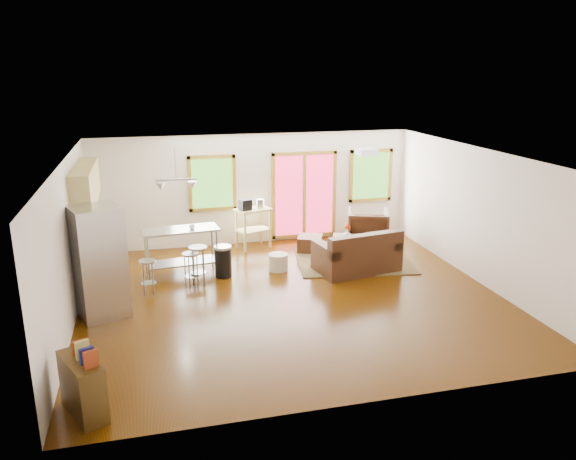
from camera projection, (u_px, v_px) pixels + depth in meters
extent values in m
cube|color=#331901|center=(292.00, 298.00, 10.31)|extent=(7.50, 7.00, 0.02)
cube|color=white|center=(292.00, 156.00, 9.58)|extent=(7.50, 7.00, 0.02)
cube|color=silver|center=(255.00, 189.00, 13.21)|extent=(7.50, 0.02, 2.60)
cube|color=silver|center=(67.00, 245.00, 9.06)|extent=(0.02, 7.00, 2.60)
cube|color=silver|center=(480.00, 216.00, 10.83)|extent=(0.02, 7.00, 2.60)
cube|color=silver|center=(366.00, 308.00, 6.68)|extent=(7.50, 0.02, 2.60)
cube|color=#2B5219|center=(212.00, 183.00, 12.88)|extent=(0.94, 0.02, 1.14)
cube|color=olive|center=(211.00, 157.00, 12.71)|extent=(1.10, 0.05, 0.08)
cube|color=olive|center=(213.00, 209.00, 13.05)|extent=(1.10, 0.05, 0.08)
cube|color=olive|center=(190.00, 184.00, 12.76)|extent=(0.08, 0.05, 1.30)
cube|color=olive|center=(234.00, 182.00, 13.00)|extent=(0.08, 0.05, 1.30)
cube|color=#A91D3D|center=(304.00, 195.00, 13.51)|extent=(1.44, 0.02, 1.94)
cube|color=olive|center=(305.00, 153.00, 13.22)|extent=(1.60, 0.05, 0.08)
cube|color=olive|center=(304.00, 235.00, 13.79)|extent=(1.60, 0.05, 0.08)
cube|color=olive|center=(273.00, 197.00, 13.33)|extent=(0.08, 0.05, 2.10)
cube|color=olive|center=(334.00, 193.00, 13.68)|extent=(0.08, 0.05, 2.10)
cube|color=olive|center=(304.00, 195.00, 13.51)|extent=(0.08, 0.05, 1.94)
cube|color=#2B5219|center=(371.00, 176.00, 13.79)|extent=(0.94, 0.02, 1.14)
cube|color=olive|center=(372.00, 151.00, 13.62)|extent=(1.10, 0.05, 0.08)
cube|color=olive|center=(370.00, 200.00, 13.96)|extent=(1.10, 0.05, 0.08)
cube|color=olive|center=(351.00, 176.00, 13.67)|extent=(0.08, 0.05, 1.30)
cube|color=olive|center=(390.00, 175.00, 13.91)|extent=(0.08, 0.05, 1.30)
cube|color=#3C5833|center=(354.00, 261.00, 12.19)|extent=(2.69, 2.23, 0.02)
cube|color=black|center=(356.00, 260.00, 11.60)|extent=(1.79, 1.20, 0.46)
cube|color=black|center=(366.00, 244.00, 11.16)|extent=(1.66, 0.50, 0.42)
cube|color=black|center=(326.00, 250.00, 11.23)|extent=(0.38, 0.96, 0.18)
cube|color=black|center=(386.00, 241.00, 11.79)|extent=(0.38, 0.96, 0.18)
cube|color=black|center=(340.00, 248.00, 11.42)|extent=(0.78, 0.71, 0.13)
cube|color=black|center=(371.00, 243.00, 11.70)|extent=(0.78, 0.71, 0.13)
cube|color=#332209|center=(356.00, 238.00, 12.55)|extent=(1.16, 0.92, 0.04)
cube|color=#332209|center=(336.00, 249.00, 12.44)|extent=(0.08, 0.08, 0.37)
cube|color=#332209|center=(375.00, 250.00, 12.35)|extent=(0.08, 0.08, 0.37)
cube|color=#332209|center=(336.00, 243.00, 12.87)|extent=(0.08, 0.08, 0.37)
cube|color=#332209|center=(374.00, 244.00, 12.78)|extent=(0.08, 0.08, 0.37)
imported|color=black|center=(368.00, 226.00, 13.18)|extent=(1.17, 1.13, 0.95)
cube|color=black|center=(310.00, 244.00, 12.83)|extent=(0.70, 0.70, 0.36)
cylinder|color=beige|center=(278.00, 262.00, 11.63)|extent=(0.52, 0.52, 0.35)
imported|color=silver|center=(347.00, 234.00, 12.47)|extent=(0.22, 0.22, 0.18)
sphere|color=red|center=(349.00, 228.00, 12.45)|extent=(0.08, 0.08, 0.07)
sphere|color=red|center=(346.00, 227.00, 12.41)|extent=(0.08, 0.08, 0.07)
sphere|color=red|center=(347.00, 226.00, 12.46)|extent=(0.08, 0.08, 0.07)
imported|color=maroon|center=(372.00, 236.00, 12.17)|extent=(0.20, 0.10, 0.28)
cube|color=tan|center=(100.00, 259.00, 10.96)|extent=(0.60, 2.20, 0.90)
cube|color=black|center=(97.00, 236.00, 10.83)|extent=(0.64, 2.24, 0.04)
cube|color=tan|center=(85.00, 184.00, 10.51)|extent=(0.36, 2.20, 0.70)
cylinder|color=#B7BABC|center=(95.00, 238.00, 10.33)|extent=(0.12, 0.12, 0.18)
cube|color=black|center=(98.00, 225.00, 11.16)|extent=(0.22, 0.18, 0.20)
cube|color=#B7BABC|center=(99.00, 262.00, 9.32)|extent=(0.96, 0.95, 1.90)
cube|color=gray|center=(121.00, 258.00, 9.51)|extent=(0.26, 0.66, 1.86)
cylinder|color=gray|center=(126.00, 253.00, 9.30)|extent=(0.03, 0.03, 1.27)
cylinder|color=gray|center=(117.00, 246.00, 9.67)|extent=(0.03, 0.03, 1.27)
cube|color=#B7BABC|center=(180.00, 230.00, 11.21)|extent=(1.56, 0.75, 0.04)
cube|color=gray|center=(182.00, 262.00, 11.40)|extent=(1.45, 0.66, 0.03)
cylinder|color=gray|center=(148.00, 260.00, 10.91)|extent=(0.04, 0.04, 0.91)
cylinder|color=gray|center=(217.00, 252.00, 11.36)|extent=(0.04, 0.04, 0.91)
cylinder|color=gray|center=(146.00, 253.00, 11.33)|extent=(0.04, 0.04, 0.91)
cylinder|color=gray|center=(212.00, 246.00, 11.78)|extent=(0.04, 0.04, 0.91)
imported|color=white|center=(192.00, 226.00, 11.20)|extent=(0.13, 0.12, 0.11)
cylinder|color=#B7BABC|center=(147.00, 261.00, 10.32)|extent=(0.32, 0.32, 0.04)
cylinder|color=gray|center=(153.00, 276.00, 10.50)|extent=(0.02, 0.02, 0.61)
cylinder|color=gray|center=(144.00, 276.00, 10.47)|extent=(0.02, 0.02, 0.61)
cylinder|color=gray|center=(144.00, 280.00, 10.32)|extent=(0.02, 0.02, 0.61)
cylinder|color=gray|center=(153.00, 279.00, 10.35)|extent=(0.02, 0.02, 0.61)
cylinder|color=gray|center=(149.00, 283.00, 10.44)|extent=(0.29, 0.29, 0.01)
cylinder|color=#B7BABC|center=(190.00, 254.00, 10.65)|extent=(0.41, 0.41, 0.04)
cylinder|color=gray|center=(193.00, 268.00, 10.86)|extent=(0.03, 0.03, 0.63)
cylinder|color=gray|center=(185.00, 270.00, 10.76)|extent=(0.03, 0.03, 0.63)
cylinder|color=gray|center=(189.00, 273.00, 10.63)|extent=(0.03, 0.03, 0.63)
cylinder|color=gray|center=(197.00, 271.00, 10.73)|extent=(0.03, 0.03, 0.63)
cylinder|color=gray|center=(191.00, 276.00, 10.77)|extent=(0.38, 0.38, 0.01)
cylinder|color=#B7BABC|center=(198.00, 248.00, 10.75)|extent=(0.41, 0.41, 0.04)
cylinder|color=gray|center=(204.00, 264.00, 10.96)|extent=(0.03, 0.03, 0.71)
cylinder|color=gray|center=(194.00, 265.00, 10.94)|extent=(0.03, 0.03, 0.71)
cylinder|color=gray|center=(193.00, 268.00, 10.76)|extent=(0.03, 0.03, 0.71)
cylinder|color=gray|center=(203.00, 268.00, 10.77)|extent=(0.03, 0.03, 0.71)
cylinder|color=gray|center=(199.00, 272.00, 10.89)|extent=(0.37, 0.37, 0.02)
cylinder|color=black|center=(223.00, 262.00, 11.24)|extent=(0.35, 0.35, 0.60)
cylinder|color=#B7BABC|center=(223.00, 247.00, 11.16)|extent=(0.36, 0.36, 0.05)
cube|color=tan|center=(253.00, 210.00, 12.85)|extent=(0.90, 0.73, 0.04)
cube|color=tan|center=(253.00, 230.00, 12.99)|extent=(0.85, 0.69, 0.03)
cube|color=tan|center=(245.00, 233.00, 12.64)|extent=(0.06, 0.06, 0.93)
cube|color=tan|center=(270.00, 229.00, 13.00)|extent=(0.06, 0.06, 0.93)
cube|color=tan|center=(236.00, 229.00, 12.96)|extent=(0.06, 0.06, 0.93)
cube|color=tan|center=(261.00, 225.00, 13.32)|extent=(0.06, 0.06, 0.93)
cube|color=black|center=(245.00, 205.00, 12.71)|extent=(0.31, 0.29, 0.24)
cylinder|color=#B7BABC|center=(260.00, 203.00, 12.93)|extent=(0.23, 0.23, 0.20)
cube|color=#332209|center=(83.00, 387.00, 6.75)|extent=(0.63, 0.87, 0.73)
cube|color=maroon|center=(91.00, 359.00, 6.44)|extent=(0.17, 0.11, 0.22)
cube|color=navy|center=(87.00, 356.00, 6.55)|extent=(0.17, 0.11, 0.20)
cube|color=#C2B855|center=(83.00, 350.00, 6.64)|extent=(0.17, 0.11, 0.24)
cube|color=maroon|center=(79.00, 348.00, 6.75)|extent=(0.17, 0.11, 0.18)
cube|color=white|center=(367.00, 152.00, 10.54)|extent=(0.35, 0.35, 0.12)
cylinder|color=gray|center=(175.00, 164.00, 10.62)|extent=(0.02, 0.02, 0.60)
cube|color=gray|center=(176.00, 180.00, 10.70)|extent=(0.80, 0.04, 0.03)
cone|color=#B7BABC|center=(161.00, 187.00, 10.66)|extent=(0.18, 0.18, 0.14)
cone|color=#B7BABC|center=(192.00, 185.00, 10.81)|extent=(0.18, 0.18, 0.14)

